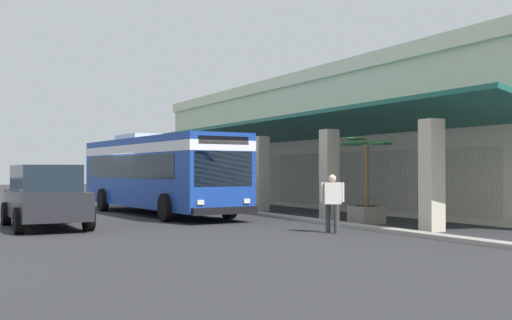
{
  "coord_description": "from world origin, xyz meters",
  "views": [
    {
      "loc": [
        25.07,
        -8.08,
        1.8
      ],
      "look_at": [
        3.41,
        3.47,
        2.21
      ],
      "focal_mm": 43.89,
      "sensor_mm": 36.0,
      "label": 1
    }
  ],
  "objects_px": {
    "transit_bus": "(158,169)",
    "potted_palm": "(366,203)",
    "pedestrian": "(332,200)",
    "parked_suv_charcoal": "(45,195)"
  },
  "relations": [
    {
      "from": "potted_palm",
      "to": "transit_bus",
      "type": "bearing_deg",
      "value": -148.31
    },
    {
      "from": "transit_bus",
      "to": "parked_suv_charcoal",
      "type": "bearing_deg",
      "value": -50.46
    },
    {
      "from": "pedestrian",
      "to": "potted_palm",
      "type": "height_order",
      "value": "potted_palm"
    },
    {
      "from": "transit_bus",
      "to": "potted_palm",
      "type": "xyz_separation_m",
      "value": [
        7.68,
        4.74,
        -1.15
      ]
    },
    {
      "from": "parked_suv_charcoal",
      "to": "potted_palm",
      "type": "height_order",
      "value": "potted_palm"
    },
    {
      "from": "parked_suv_charcoal",
      "to": "potted_palm",
      "type": "distance_m",
      "value": 10.47
    },
    {
      "from": "transit_bus",
      "to": "potted_palm",
      "type": "height_order",
      "value": "transit_bus"
    },
    {
      "from": "transit_bus",
      "to": "pedestrian",
      "type": "bearing_deg",
      "value": 10.9
    },
    {
      "from": "transit_bus",
      "to": "pedestrian",
      "type": "relative_size",
      "value": 6.76
    },
    {
      "from": "parked_suv_charcoal",
      "to": "transit_bus",
      "type": "bearing_deg",
      "value": 129.54
    }
  ]
}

